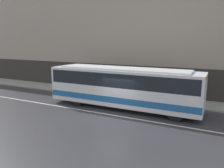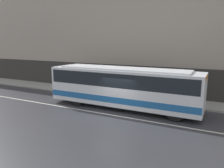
% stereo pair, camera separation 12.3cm
% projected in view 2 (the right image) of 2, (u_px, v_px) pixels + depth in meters
% --- Properties ---
extents(ground_plane, '(60.00, 60.00, 0.00)m').
position_uv_depth(ground_plane, '(114.00, 115.00, 15.13)').
color(ground_plane, '#333338').
extents(sidewalk, '(60.00, 2.65, 0.13)m').
position_uv_depth(sidewalk, '(140.00, 97.00, 19.77)').
color(sidewalk, gray).
rests_on(sidewalk, ground_plane).
extents(building_facade, '(60.00, 0.35, 11.55)m').
position_uv_depth(building_facade, '(147.00, 36.00, 20.01)').
color(building_facade, gray).
rests_on(building_facade, ground_plane).
extents(lane_stripe, '(54.00, 0.14, 0.01)m').
position_uv_depth(lane_stripe, '(114.00, 115.00, 15.13)').
color(lane_stripe, beige).
rests_on(lane_stripe, ground_plane).
extents(transit_bus, '(11.67, 2.49, 3.12)m').
position_uv_depth(transit_bus, '(122.00, 86.00, 16.53)').
color(transit_bus, silver).
rests_on(transit_bus, ground_plane).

